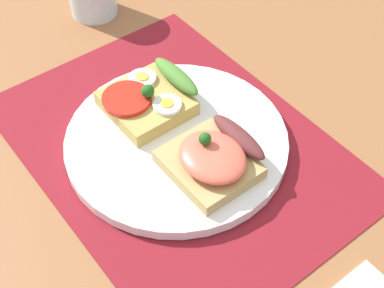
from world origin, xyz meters
TOP-DOWN VIEW (x-y plane):
  - ground_plane at (0.00, 0.00)cm, footprint 120.00×90.00cm
  - placemat at (0.00, 0.00)cm, footprint 43.37×31.52cm
  - plate at (0.00, 0.00)cm, footprint 26.40×26.40cm
  - sandwich_egg_tomato at (-6.13, 0.21)cm, footprint 9.47×10.80cm
  - sandwich_salmon at (6.27, 0.12)cm, footprint 9.80×10.05cm

SIDE VIEW (x-z plane):
  - ground_plane at x=0.00cm, z-range -3.20..0.00cm
  - placemat at x=0.00cm, z-range 0.00..0.30cm
  - plate at x=0.00cm, z-range 0.30..1.71cm
  - sandwich_egg_tomato at x=-6.13cm, z-range 1.08..5.22cm
  - sandwich_salmon at x=6.27cm, z-range 0.94..6.01cm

